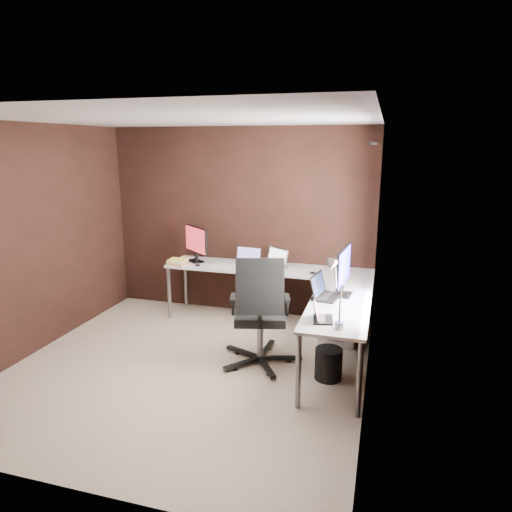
{
  "coord_description": "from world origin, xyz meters",
  "views": [
    {
      "loc": [
        1.87,
        -3.98,
        2.27
      ],
      "look_at": [
        0.47,
        0.95,
        1.01
      ],
      "focal_mm": 32.0,
      "sensor_mm": 36.0,
      "label": 1
    }
  ],
  "objects_px": {
    "monitor_left": "(196,242)",
    "desk_lamp": "(334,284)",
    "laptop_silver": "(274,263)",
    "laptop_black_small": "(320,316)",
    "office_chair": "(260,333)",
    "drawer_pedestal": "(339,316)",
    "wastebasket": "(328,364)",
    "laptop_white": "(247,262)",
    "book_stack": "(178,262)",
    "monitor_right": "(344,269)",
    "laptop_black_big": "(323,292)"
  },
  "relations": [
    {
      "from": "monitor_left",
      "to": "monitor_right",
      "type": "height_order",
      "value": "monitor_right"
    },
    {
      "from": "laptop_black_small",
      "to": "desk_lamp",
      "type": "distance_m",
      "value": 0.36
    },
    {
      "from": "drawer_pedestal",
      "to": "laptop_black_big",
      "type": "relative_size",
      "value": 1.49
    },
    {
      "from": "laptop_black_big",
      "to": "desk_lamp",
      "type": "distance_m",
      "value": 0.82
    },
    {
      "from": "monitor_right",
      "to": "monitor_left",
      "type": "bearing_deg",
      "value": 71.85
    },
    {
      "from": "laptop_white",
      "to": "laptop_black_small",
      "type": "height_order",
      "value": "laptop_white"
    },
    {
      "from": "desk_lamp",
      "to": "monitor_left",
      "type": "bearing_deg",
      "value": 148.06
    },
    {
      "from": "drawer_pedestal",
      "to": "laptop_white",
      "type": "height_order",
      "value": "laptop_white"
    },
    {
      "from": "office_chair",
      "to": "drawer_pedestal",
      "type": "bearing_deg",
      "value": 34.42
    },
    {
      "from": "laptop_silver",
      "to": "book_stack",
      "type": "xyz_separation_m",
      "value": [
        -1.25,
        -0.22,
        -0.02
      ]
    },
    {
      "from": "wastebasket",
      "to": "laptop_black_small",
      "type": "bearing_deg",
      "value": -100.39
    },
    {
      "from": "laptop_white",
      "to": "office_chair",
      "type": "height_order",
      "value": "office_chair"
    },
    {
      "from": "laptop_silver",
      "to": "laptop_black_small",
      "type": "height_order",
      "value": "laptop_silver"
    },
    {
      "from": "drawer_pedestal",
      "to": "monitor_right",
      "type": "bearing_deg",
      "value": -82.04
    },
    {
      "from": "monitor_right",
      "to": "laptop_black_big",
      "type": "relative_size",
      "value": 1.54
    },
    {
      "from": "office_chair",
      "to": "desk_lamp",
      "type": "bearing_deg",
      "value": -47.53
    },
    {
      "from": "monitor_left",
      "to": "book_stack",
      "type": "xyz_separation_m",
      "value": [
        -0.17,
        -0.22,
        -0.23
      ]
    },
    {
      "from": "laptop_white",
      "to": "office_chair",
      "type": "distance_m",
      "value": 1.41
    },
    {
      "from": "wastebasket",
      "to": "laptop_white",
      "type": "bearing_deg",
      "value": 132.95
    },
    {
      "from": "office_chair",
      "to": "wastebasket",
      "type": "height_order",
      "value": "office_chair"
    },
    {
      "from": "laptop_silver",
      "to": "desk_lamp",
      "type": "bearing_deg",
      "value": -26.98
    },
    {
      "from": "monitor_left",
      "to": "laptop_black_big",
      "type": "bearing_deg",
      "value": 10.6
    },
    {
      "from": "monitor_left",
      "to": "laptop_black_small",
      "type": "distance_m",
      "value": 2.54
    },
    {
      "from": "monitor_left",
      "to": "wastebasket",
      "type": "xyz_separation_m",
      "value": [
        1.97,
        -1.35,
        -0.84
      ]
    },
    {
      "from": "laptop_white",
      "to": "monitor_left",
      "type": "bearing_deg",
      "value": -173.44
    },
    {
      "from": "drawer_pedestal",
      "to": "laptop_white",
      "type": "distance_m",
      "value": 1.39
    },
    {
      "from": "book_stack",
      "to": "office_chair",
      "type": "bearing_deg",
      "value": -35.78
    },
    {
      "from": "laptop_silver",
      "to": "laptop_black_big",
      "type": "height_order",
      "value": "same"
    },
    {
      "from": "laptop_black_small",
      "to": "laptop_black_big",
      "type": "bearing_deg",
      "value": -3.44
    },
    {
      "from": "laptop_white",
      "to": "desk_lamp",
      "type": "xyz_separation_m",
      "value": [
        1.32,
        -1.74,
        0.33
      ]
    },
    {
      "from": "laptop_black_big",
      "to": "wastebasket",
      "type": "height_order",
      "value": "laptop_black_big"
    },
    {
      "from": "drawer_pedestal",
      "to": "monitor_left",
      "type": "height_order",
      "value": "monitor_left"
    },
    {
      "from": "laptop_silver",
      "to": "wastebasket",
      "type": "bearing_deg",
      "value": -22.14
    },
    {
      "from": "desk_lamp",
      "to": "monitor_right",
      "type": "bearing_deg",
      "value": 98.32
    },
    {
      "from": "book_stack",
      "to": "wastebasket",
      "type": "relative_size",
      "value": 0.86
    },
    {
      "from": "laptop_black_big",
      "to": "monitor_right",
      "type": "bearing_deg",
      "value": -48.43
    },
    {
      "from": "drawer_pedestal",
      "to": "wastebasket",
      "type": "bearing_deg",
      "value": -89.72
    },
    {
      "from": "monitor_right",
      "to": "desk_lamp",
      "type": "xyz_separation_m",
      "value": [
        -0.01,
        -0.85,
        0.09
      ]
    },
    {
      "from": "wastebasket",
      "to": "office_chair",
      "type": "bearing_deg",
      "value": 171.21
    },
    {
      "from": "laptop_white",
      "to": "desk_lamp",
      "type": "relative_size",
      "value": 0.59
    },
    {
      "from": "office_chair",
      "to": "wastebasket",
      "type": "distance_m",
      "value": 0.77
    },
    {
      "from": "laptop_white",
      "to": "book_stack",
      "type": "bearing_deg",
      "value": -159.57
    },
    {
      "from": "wastebasket",
      "to": "drawer_pedestal",
      "type": "bearing_deg",
      "value": 90.28
    },
    {
      "from": "office_chair",
      "to": "wastebasket",
      "type": "bearing_deg",
      "value": -23.71
    },
    {
      "from": "book_stack",
      "to": "office_chair",
      "type": "relative_size",
      "value": 0.22
    },
    {
      "from": "monitor_left",
      "to": "laptop_white",
      "type": "distance_m",
      "value": 0.74
    },
    {
      "from": "monitor_left",
      "to": "laptop_black_small",
      "type": "xyz_separation_m",
      "value": [
        1.91,
        -1.65,
        -0.23
      ]
    },
    {
      "from": "laptop_silver",
      "to": "book_stack",
      "type": "distance_m",
      "value": 1.27
    },
    {
      "from": "monitor_left",
      "to": "desk_lamp",
      "type": "height_order",
      "value": "desk_lamp"
    },
    {
      "from": "drawer_pedestal",
      "to": "monitor_left",
      "type": "relative_size",
      "value": 1.25
    }
  ]
}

